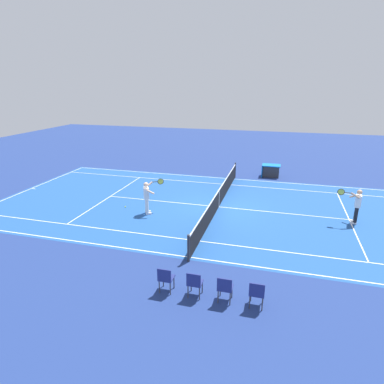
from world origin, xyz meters
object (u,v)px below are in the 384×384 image
(tennis_ball, at_px, (125,207))
(spectator_chair_2, at_px, (195,282))
(spectator_chair_1, at_px, (225,287))
(tennis_net, at_px, (219,198))
(spectator_chair_0, at_px, (257,292))
(tennis_player_near, at_px, (147,196))
(tennis_player_far, at_px, (357,205))
(equipment_cart_tarped, at_px, (270,171))
(spectator_chair_3, at_px, (166,278))

(tennis_ball, xyz_separation_m, spectator_chair_2, (-5.52, 6.38, 0.49))
(tennis_ball, distance_m, spectator_chair_1, 9.08)
(tennis_net, relative_size, spectator_chair_1, 13.30)
(spectator_chair_0, height_order, spectator_chair_2, same)
(tennis_net, height_order, tennis_player_near, tennis_player_near)
(tennis_net, height_order, tennis_ball, tennis_net)
(tennis_player_far, bearing_deg, tennis_net, -3.28)
(tennis_ball, distance_m, equipment_cart_tarped, 10.85)
(tennis_ball, xyz_separation_m, equipment_cart_tarped, (-7.11, -8.19, 0.40))
(spectator_chair_1, distance_m, spectator_chair_2, 0.93)
(spectator_chair_0, relative_size, spectator_chair_1, 1.00)
(spectator_chair_1, bearing_deg, tennis_player_far, -123.19)
(spectator_chair_0, bearing_deg, tennis_player_far, -117.84)
(tennis_net, relative_size, spectator_chair_3, 13.30)
(tennis_player_near, bearing_deg, tennis_net, -150.20)
(spectator_chair_0, xyz_separation_m, equipment_cart_tarped, (0.27, -14.57, -0.08))
(spectator_chair_0, bearing_deg, tennis_net, -71.35)
(spectator_chair_3, xyz_separation_m, equipment_cart_tarped, (-2.52, -14.57, -0.08))
(tennis_net, height_order, spectator_chair_3, tennis_net)
(tennis_net, distance_m, tennis_player_near, 3.79)
(tennis_ball, xyz_separation_m, spectator_chair_1, (-6.45, 6.38, 0.49))
(spectator_chair_2, xyz_separation_m, spectator_chair_3, (0.93, 0.00, 0.00))
(tennis_net, relative_size, tennis_player_near, 6.89)
(tennis_player_near, distance_m, tennis_player_far, 9.91)
(tennis_net, xyz_separation_m, spectator_chair_3, (0.17, 7.77, 0.03))
(spectator_chair_3, bearing_deg, spectator_chair_1, 180.00)
(tennis_ball, bearing_deg, tennis_net, -163.68)
(tennis_ball, bearing_deg, spectator_chair_3, 125.72)
(spectator_chair_1, bearing_deg, tennis_player_near, -49.93)
(tennis_player_near, relative_size, spectator_chair_0, 1.93)
(spectator_chair_0, xyz_separation_m, spectator_chair_2, (1.86, 0.00, 0.00))
(tennis_player_near, distance_m, spectator_chair_0, 8.35)
(tennis_player_far, bearing_deg, spectator_chair_3, 47.82)
(spectator_chair_3, bearing_deg, equipment_cart_tarped, -99.82)
(spectator_chair_1, height_order, equipment_cart_tarped, spectator_chair_1)
(tennis_player_far, relative_size, spectator_chair_1, 1.93)
(tennis_player_near, xyz_separation_m, spectator_chair_3, (-3.10, 5.90, -0.41))
(tennis_net, bearing_deg, equipment_cart_tarped, -109.08)
(tennis_net, distance_m, tennis_player_far, 6.56)
(tennis_player_near, xyz_separation_m, tennis_ball, (1.49, -0.48, -0.90))
(tennis_player_near, relative_size, equipment_cart_tarped, 1.36)
(tennis_player_near, distance_m, spectator_chair_2, 7.16)
(tennis_net, bearing_deg, tennis_ball, 16.32)
(tennis_net, relative_size, spectator_chair_0, 13.30)
(spectator_chair_2, bearing_deg, tennis_player_far, -127.96)
(tennis_net, xyz_separation_m, tennis_player_far, (-6.53, 0.37, 0.44))
(tennis_player_far, relative_size, spectator_chair_0, 1.93)
(tennis_player_near, distance_m, tennis_ball, 1.80)
(tennis_ball, xyz_separation_m, spectator_chair_0, (-7.38, 6.38, 0.49))
(spectator_chair_2, bearing_deg, tennis_net, -84.42)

